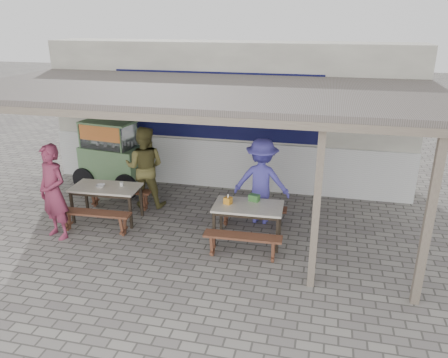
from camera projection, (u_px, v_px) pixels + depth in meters
ground at (188, 242)px, 8.35m from camera, size 60.00×60.00×0.00m
back_wall at (229, 115)px, 11.01m from camera, size 9.00×1.28×3.50m
warung_roof at (199, 92)px, 8.22m from camera, size 9.00×4.21×2.81m
table_left at (106, 190)px, 9.06m from camera, size 1.43×0.80×0.75m
bench_left_street at (94, 217)px, 8.62m from camera, size 1.50×0.35×0.45m
bench_left_wall at (119, 194)px, 9.74m from camera, size 1.50×0.35×0.45m
table_right at (248, 209)px, 8.16m from camera, size 1.31×0.81×0.75m
bench_right_street at (243, 241)px, 7.70m from camera, size 1.40×0.33×0.45m
bench_right_wall at (252, 212)px, 8.86m from camera, size 1.40×0.33×0.45m
vendor_cart at (111, 153)px, 10.57m from camera, size 2.23×1.05×1.73m
patron_street_side at (53, 192)px, 8.27m from camera, size 0.79×0.66×1.87m
patron_wall_side at (145, 167)px, 9.69m from camera, size 0.97×0.79×1.84m
patron_right_table at (262, 181)px, 8.92m from camera, size 1.17×0.68×1.79m
tissue_box at (228, 200)px, 8.19m from camera, size 0.16×0.16×0.13m
donation_box at (254, 198)px, 8.31m from camera, size 0.22×0.18×0.13m
condiment_jar at (122, 184)px, 9.05m from camera, size 0.08×0.08×0.09m
condiment_bowl at (100, 186)px, 9.01m from camera, size 0.24×0.24×0.05m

